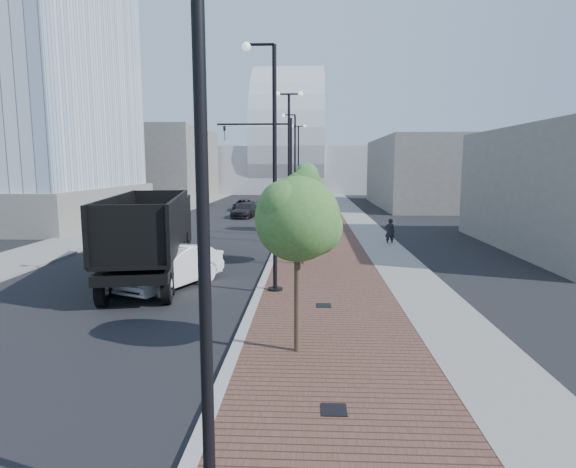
{
  "coord_description": "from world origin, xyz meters",
  "views": [
    {
      "loc": [
        1.9,
        -7.74,
        4.85
      ],
      "look_at": [
        1.0,
        12.0,
        2.0
      ],
      "focal_mm": 29.79,
      "sensor_mm": 36.0,
      "label": 1
    }
  ],
  "objects_px": {
    "dump_truck": "(159,233)",
    "pedestrian": "(390,232)",
    "dark_car_mid": "(243,205)",
    "white_sedan": "(171,267)"
  },
  "relations": [
    {
      "from": "dump_truck",
      "to": "pedestrian",
      "type": "height_order",
      "value": "dump_truck"
    },
    {
      "from": "white_sedan",
      "to": "dark_car_mid",
      "type": "xyz_separation_m",
      "value": [
        -1.72,
        33.29,
        -0.24
      ]
    },
    {
      "from": "dump_truck",
      "to": "pedestrian",
      "type": "xyz_separation_m",
      "value": [
        12.4,
        5.87,
        -0.69
      ]
    },
    {
      "from": "white_sedan",
      "to": "dump_truck",
      "type": "bearing_deg",
      "value": 135.92
    },
    {
      "from": "dump_truck",
      "to": "dark_car_mid",
      "type": "distance_m",
      "value": 28.49
    },
    {
      "from": "dump_truck",
      "to": "pedestrian",
      "type": "bearing_deg",
      "value": 14.46
    },
    {
      "from": "dump_truck",
      "to": "white_sedan",
      "type": "distance_m",
      "value": 5.24
    },
    {
      "from": "dark_car_mid",
      "to": "dump_truck",
      "type": "bearing_deg",
      "value": -90.64
    },
    {
      "from": "white_sedan",
      "to": "pedestrian",
      "type": "xyz_separation_m",
      "value": [
        10.43,
        10.69,
        -0.0
      ]
    },
    {
      "from": "dump_truck",
      "to": "dark_car_mid",
      "type": "height_order",
      "value": "dump_truck"
    }
  ]
}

